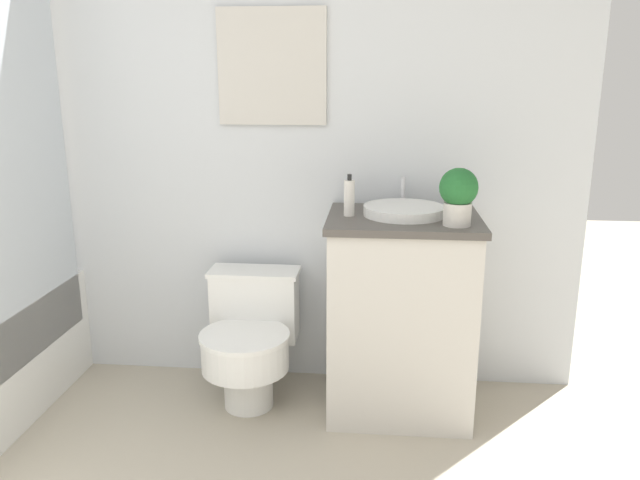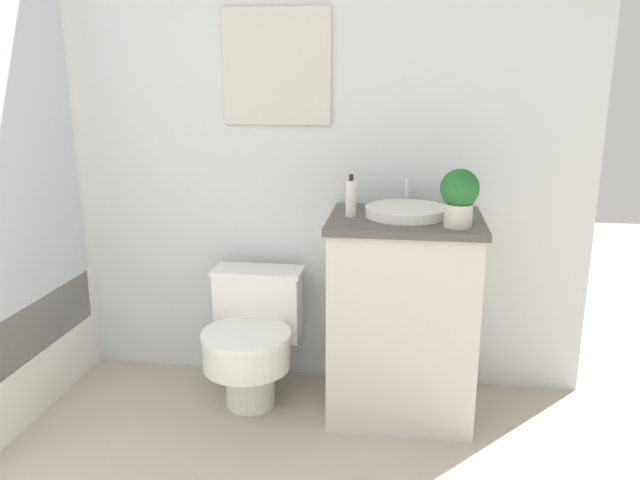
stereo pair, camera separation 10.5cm
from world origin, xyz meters
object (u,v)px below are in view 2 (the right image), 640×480
at_px(sink, 406,211).
at_px(soap_bottle, 351,198).
at_px(potted_plant, 459,195).
at_px(toilet, 252,335).

distance_m(sink, soap_bottle, 0.23).
relative_size(sink, potted_plant, 1.67).
height_order(sink, potted_plant, potted_plant).
height_order(sink, soap_bottle, soap_bottle).
bearing_deg(toilet, sink, 1.86).
xyz_separation_m(sink, soap_bottle, (-0.23, -0.03, 0.06)).
height_order(toilet, soap_bottle, soap_bottle).
relative_size(soap_bottle, potted_plant, 0.77).
bearing_deg(toilet, soap_bottle, -1.40).
bearing_deg(soap_bottle, toilet, 178.60).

